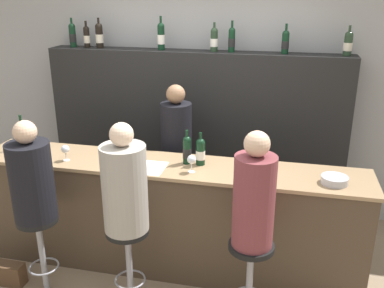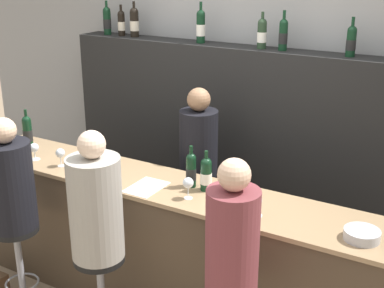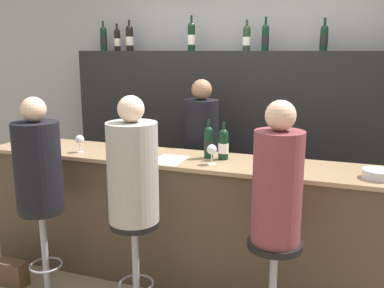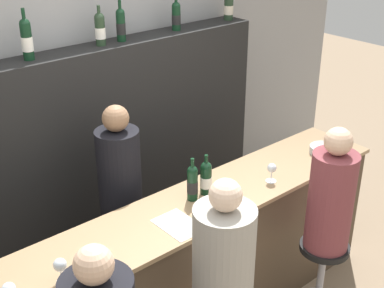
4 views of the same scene
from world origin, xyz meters
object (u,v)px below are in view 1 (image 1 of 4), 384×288
(wine_bottle_backbar_0, at_px, (73,35))
(bartender, at_px, (177,168))
(wine_bottle_backbar_1, at_px, (87,36))
(handbag, at_px, (10,274))
(wine_bottle_backbar_3, at_px, (161,36))
(wine_bottle_backbar_4, at_px, (214,39))
(wine_glass_1, at_px, (65,150))
(wine_bottle_backbar_5, at_px, (232,39))
(wine_bottle_counter_0, at_px, (22,135))
(wine_bottle_counter_2, at_px, (200,151))
(guest_seated_left, at_px, (31,178))
(bar_stool_left, at_px, (39,235))
(wine_bottle_backbar_6, at_px, (285,42))
(wine_bottle_backbar_2, at_px, (99,35))
(bar_stool_right, at_px, (250,263))
(bar_stool_middle, at_px, (128,247))
(wine_bottle_backbar_7, at_px, (348,43))
(guest_seated_right, at_px, (254,197))
(guest_seated_middle, at_px, (125,185))
(metal_bowl, at_px, (334,180))
(wine_glass_2, at_px, (192,160))
(wine_glass_0, at_px, (37,148))
(wine_glass_3, at_px, (252,166))

(wine_bottle_backbar_0, relative_size, bartender, 0.20)
(wine_bottle_backbar_1, relative_size, handbag, 1.08)
(wine_bottle_backbar_3, bearing_deg, wine_bottle_backbar_4, 0.00)
(wine_bottle_backbar_0, xyz_separation_m, wine_glass_1, (0.49, -1.24, -0.84))
(wine_bottle_backbar_5, xyz_separation_m, handbag, (-1.66, -1.70, -1.86))
(wine_bottle_counter_0, distance_m, handbag, 1.25)
(wine_bottle_counter_2, distance_m, guest_seated_left, 1.37)
(wine_bottle_backbar_1, distance_m, wine_bottle_backbar_3, 0.84)
(bar_stool_left, xyz_separation_m, bartender, (0.87, 1.14, 0.20))
(wine_bottle_backbar_6, bearing_deg, wine_bottle_backbar_2, 180.00)
(wine_bottle_backbar_3, distance_m, wine_bottle_backbar_6, 1.27)
(bar_stool_right, relative_size, bartender, 0.45)
(wine_bottle_backbar_1, relative_size, bar_stool_middle, 0.40)
(wine_bottle_backbar_4, height_order, wine_glass_1, wine_bottle_backbar_4)
(wine_bottle_backbar_6, bearing_deg, wine_bottle_backbar_7, 0.00)
(guest_seated_right, bearing_deg, guest_seated_left, 180.00)
(bar_stool_right, bearing_deg, bar_stool_left, 180.00)
(wine_bottle_backbar_2, xyz_separation_m, wine_glass_1, (0.18, -1.24, -0.84))
(guest_seated_middle, bearing_deg, bar_stool_left, 180.00)
(wine_bottle_backbar_2, distance_m, bar_stool_middle, 2.39)
(metal_bowl, bearing_deg, wine_bottle_backbar_3, 145.20)
(wine_bottle_backbar_2, distance_m, wine_bottle_backbar_5, 1.44)
(wine_glass_2, bearing_deg, bar_stool_middle, -131.46)
(wine_bottle_counter_2, bearing_deg, handbag, -157.92)
(guest_seated_middle, bearing_deg, wine_glass_2, 48.54)
(wine_glass_0, relative_size, bar_stool_middle, 0.19)
(wine_bottle_backbar_7, xyz_separation_m, wine_glass_3, (-0.76, -1.24, -0.83))
(wine_bottle_backbar_3, relative_size, handbag, 1.32)
(wine_bottle_backbar_4, bearing_deg, bar_stool_left, -123.59)
(wine_glass_1, relative_size, bar_stool_left, 0.20)
(wine_bottle_backbar_0, relative_size, guest_seated_left, 0.38)
(guest_seated_left, bearing_deg, wine_bottle_backbar_1, 99.21)
(wine_bottle_backbar_4, xyz_separation_m, wine_glass_0, (-1.35, -1.24, -0.84))
(wine_glass_2, bearing_deg, wine_bottle_backbar_3, 116.19)
(wine_bottle_backbar_4, bearing_deg, wine_bottle_counter_2, -85.36)
(wine_glass_0, bearing_deg, handbag, -105.00)
(wine_glass_1, relative_size, handbag, 0.55)
(guest_seated_right, bearing_deg, wine_glass_0, 166.80)
(wine_bottle_backbar_6, xyz_separation_m, wine_bottle_backbar_7, (0.59, 0.00, 0.00))
(wine_glass_0, height_order, bar_stool_right, wine_glass_0)
(bar_stool_middle, distance_m, guest_seated_right, 1.10)
(wine_bottle_backbar_4, bearing_deg, guest_seated_middle, -101.82)
(wine_glass_2, bearing_deg, wine_bottle_backbar_7, 44.85)
(wine_bottle_backbar_4, bearing_deg, guest_seated_left, -123.59)
(bar_stool_right, xyz_separation_m, bartender, (-0.86, 1.14, 0.20))
(bar_stool_left, distance_m, bar_stool_right, 1.73)
(wine_glass_0, bearing_deg, wine_bottle_counter_0, 145.15)
(metal_bowl, bearing_deg, wine_bottle_counter_0, 177.08)
(guest_seated_left, xyz_separation_m, bar_stool_right, (1.73, -0.00, -0.51))
(guest_seated_left, relative_size, guest_seated_right, 0.95)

